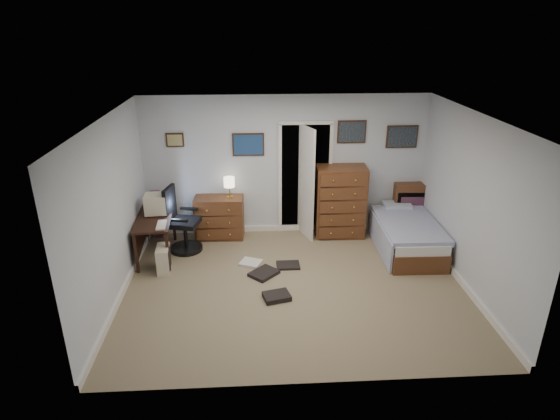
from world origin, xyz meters
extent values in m
cube|color=gray|center=(0.00, 0.00, -0.01)|extent=(5.00, 4.00, 0.02)
cube|color=black|center=(-2.20, 1.12, 0.67)|extent=(0.63, 1.23, 0.04)
cube|color=black|center=(-2.40, 0.54, 0.33)|extent=(0.05, 0.05, 0.65)
cube|color=black|center=(-1.92, 0.58, 0.33)|extent=(0.05, 0.05, 0.65)
cube|color=black|center=(-2.48, 1.66, 0.33)|extent=(0.05, 0.05, 0.65)
cube|color=black|center=(-2.00, 1.70, 0.33)|extent=(0.05, 0.05, 0.65)
cube|color=black|center=(-2.46, 1.10, 0.37)|extent=(0.10, 1.10, 0.46)
cube|color=beige|center=(-2.18, 1.27, 0.86)|extent=(0.37, 0.35, 0.31)
cube|color=#8CB2F2|center=(-2.00, 1.28, 0.86)|extent=(0.03, 0.26, 0.20)
cube|color=beige|center=(-2.18, 1.27, 0.70)|extent=(0.24, 0.24, 0.02)
cube|color=beige|center=(-2.02, 0.77, 0.70)|extent=(0.16, 0.38, 0.02)
cube|color=beige|center=(-2.00, 0.57, 0.21)|extent=(0.21, 0.40, 0.41)
cube|color=black|center=(-1.90, 0.58, 0.21)|extent=(0.02, 0.28, 0.32)
cylinder|color=black|center=(-1.74, 1.28, 0.03)|extent=(0.65, 0.65, 0.06)
cylinder|color=black|center=(-1.74, 1.28, 0.26)|extent=(0.08, 0.08, 0.42)
cube|color=black|center=(-1.74, 1.28, 0.51)|extent=(0.55, 0.55, 0.08)
cube|color=black|center=(-1.97, 1.33, 0.84)|extent=(0.15, 0.42, 0.58)
cube|color=black|center=(-1.80, 1.03, 0.66)|extent=(0.32, 0.12, 0.04)
cube|color=black|center=(-1.69, 1.52, 0.66)|extent=(0.32, 0.12, 0.04)
cube|color=maroon|center=(-2.32, 1.86, 0.43)|extent=(0.18, 0.18, 0.85)
cube|color=#582F1B|center=(-1.20, 1.77, 0.38)|extent=(0.87, 0.47, 0.76)
cylinder|color=gold|center=(-1.00, 1.77, 0.77)|extent=(0.12, 0.12, 0.02)
cylinder|color=gold|center=(-1.00, 1.77, 0.88)|extent=(0.02, 0.02, 0.23)
cylinder|color=beige|center=(-1.00, 1.77, 1.04)|extent=(0.20, 0.20, 0.17)
cube|color=black|center=(0.35, 2.30, 1.00)|extent=(0.90, 0.60, 2.00)
cube|color=white|center=(-0.10, 1.97, 1.00)|extent=(0.06, 0.05, 2.00)
cube|color=white|center=(0.80, 1.97, 1.00)|extent=(0.06, 0.05, 2.00)
cube|color=white|center=(0.35, 1.97, 2.02)|extent=(0.96, 0.05, 0.06)
cube|color=white|center=(0.31, 1.86, 1.00)|extent=(0.31, 0.77, 2.00)
sphere|color=gold|center=(0.62, 1.71, 1.00)|extent=(0.06, 0.06, 0.06)
cube|color=#582F1B|center=(0.97, 1.75, 0.64)|extent=(0.89, 0.55, 1.29)
cube|color=#582F1B|center=(2.49, 1.88, 0.45)|extent=(1.02, 0.30, 0.91)
cube|color=black|center=(2.49, 1.80, 0.62)|extent=(0.93, 0.15, 0.30)
cube|color=maroon|center=(2.49, 1.80, 0.58)|extent=(0.81, 0.16, 0.22)
cube|color=#582F1B|center=(2.00, 1.09, 0.16)|extent=(0.92, 1.79, 0.31)
cube|color=white|center=(2.00, 1.09, 0.39)|extent=(0.88, 1.76, 0.16)
cube|color=#5762A2|center=(2.00, 1.00, 0.49)|extent=(0.97, 1.53, 0.09)
cube|color=#5762A2|center=(1.53, 1.01, 0.25)|extent=(0.06, 1.51, 0.48)
cube|color=#80A0CD|center=(2.01, 1.75, 0.52)|extent=(0.50, 0.35, 0.12)
cube|color=#331E11|center=(-1.90, 1.98, 1.75)|extent=(0.30, 0.03, 0.24)
cube|color=#8F844E|center=(-1.90, 1.96, 1.75)|extent=(0.25, 0.01, 0.19)
cube|color=#331E11|center=(-0.65, 1.98, 1.65)|extent=(0.55, 0.03, 0.40)
cube|color=#0D515E|center=(-0.65, 1.96, 1.65)|extent=(0.50, 0.01, 0.35)
cube|color=#331E11|center=(1.15, 1.98, 1.85)|extent=(0.50, 0.03, 0.40)
cube|color=black|center=(1.15, 1.96, 1.85)|extent=(0.45, 0.01, 0.35)
cube|color=#331E11|center=(2.05, 1.98, 1.75)|extent=(0.55, 0.03, 0.40)
cube|color=black|center=(2.05, 1.96, 1.75)|extent=(0.50, 0.01, 0.35)
cube|color=silver|center=(-0.65, 0.70, 0.02)|extent=(0.40, 0.38, 0.05)
cube|color=black|center=(-0.44, 0.35, 0.03)|extent=(0.52, 0.52, 0.06)
cube|color=black|center=(-0.28, -0.32, 0.04)|extent=(0.42, 0.36, 0.07)
cube|color=black|center=(-0.05, 0.60, 0.02)|extent=(0.37, 0.28, 0.04)
camera|label=1|loc=(-0.57, -5.96, 3.67)|focal=30.00mm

